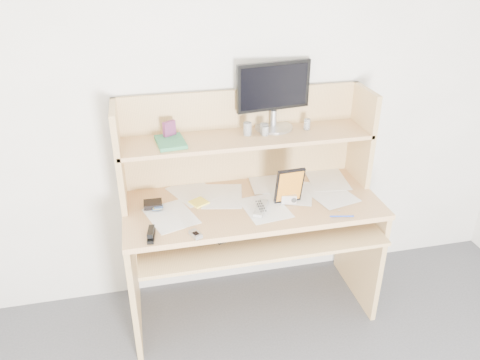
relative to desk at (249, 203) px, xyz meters
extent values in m
cube|color=white|center=(0.00, 0.24, 0.56)|extent=(3.60, 0.04, 2.50)
cube|color=tan|center=(0.00, -0.08, 0.04)|extent=(1.40, 0.60, 0.03)
cube|color=tan|center=(-0.68, -0.08, -0.33)|extent=(0.03, 0.56, 0.72)
cube|color=tan|center=(0.68, -0.08, -0.33)|extent=(0.03, 0.56, 0.72)
cube|color=tan|center=(0.00, 0.20, -0.36)|extent=(1.34, 0.02, 0.41)
cube|color=tan|center=(0.00, -0.20, -0.05)|extent=(1.28, 0.55, 0.02)
cube|color=tan|center=(0.00, 0.21, 0.33)|extent=(1.40, 0.02, 0.55)
cube|color=tan|center=(-0.68, 0.07, 0.33)|extent=(0.03, 0.30, 0.55)
cube|color=tan|center=(0.68, 0.07, 0.33)|extent=(0.03, 0.30, 0.55)
cube|color=tan|center=(0.00, 0.07, 0.38)|extent=(1.38, 0.30, 0.02)
cube|color=silver|center=(0.00, -0.08, 0.06)|extent=(1.32, 0.54, 0.01)
cube|color=black|center=(-0.04, -0.15, -0.03)|extent=(0.48, 0.30, 0.02)
cube|color=black|center=(-0.04, -0.15, -0.02)|extent=(0.45, 0.28, 0.01)
cube|color=#9D9E98|center=(0.02, -0.18, 0.07)|extent=(0.12, 0.17, 0.02)
cube|color=#A6A7A9|center=(-0.35, -0.34, 0.07)|extent=(0.06, 0.08, 0.02)
cube|color=black|center=(-0.56, -0.31, 0.08)|extent=(0.05, 0.12, 0.04)
cube|color=black|center=(-0.54, -0.02, 0.07)|extent=(0.10, 0.08, 0.02)
cube|color=#FFEB43|center=(-0.29, -0.03, 0.06)|extent=(0.11, 0.11, 0.01)
cube|color=silver|center=(0.19, -0.14, 0.09)|extent=(0.09, 0.05, 0.05)
cube|color=black|center=(0.19, -0.14, 0.17)|extent=(0.15, 0.03, 0.21)
cylinder|color=#1838B5|center=(0.41, -0.34, 0.07)|extent=(0.12, 0.03, 0.01)
cube|color=maroon|center=(-0.41, 0.12, 0.44)|extent=(0.07, 0.06, 0.10)
cube|color=#307A4E|center=(-0.41, 0.05, 0.40)|extent=(0.16, 0.21, 0.02)
cylinder|color=black|center=(0.10, 0.06, 0.41)|extent=(0.05, 0.05, 0.05)
cylinder|color=white|center=(0.01, 0.08, 0.42)|extent=(0.05, 0.05, 0.07)
cylinder|color=black|center=(0.10, 0.09, 0.41)|extent=(0.06, 0.06, 0.06)
cylinder|color=silver|center=(0.35, 0.09, 0.42)|extent=(0.04, 0.04, 0.06)
cylinder|color=#B1B2B7|center=(0.18, 0.15, 0.39)|extent=(0.21, 0.21, 0.01)
cylinder|color=#B1B2B7|center=(0.18, 0.16, 0.44)|extent=(0.04, 0.04, 0.09)
cube|color=black|center=(0.18, 0.17, 0.62)|extent=(0.43, 0.09, 0.27)
cube|color=black|center=(0.18, 0.16, 0.62)|extent=(0.39, 0.06, 0.23)
camera|label=1|loc=(-0.55, -2.23, 1.35)|focal=35.00mm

